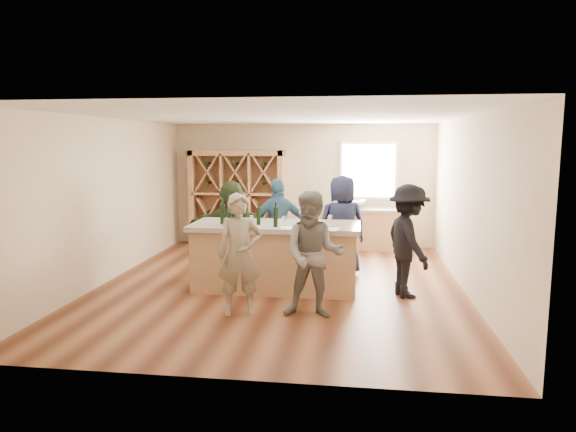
# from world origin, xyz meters

# --- Properties ---
(floor) EXTENTS (6.00, 7.00, 0.10)m
(floor) POSITION_xyz_m (0.00, 0.00, -0.05)
(floor) COLOR brown
(floor) RESTS_ON ground
(ceiling) EXTENTS (6.00, 7.00, 0.10)m
(ceiling) POSITION_xyz_m (0.00, 0.00, 2.85)
(ceiling) COLOR white
(ceiling) RESTS_ON ground
(wall_back) EXTENTS (6.00, 0.10, 2.80)m
(wall_back) POSITION_xyz_m (0.00, 3.55, 1.40)
(wall_back) COLOR beige
(wall_back) RESTS_ON ground
(wall_front) EXTENTS (6.00, 0.10, 2.80)m
(wall_front) POSITION_xyz_m (0.00, -3.55, 1.40)
(wall_front) COLOR beige
(wall_front) RESTS_ON ground
(wall_left) EXTENTS (0.10, 7.00, 2.80)m
(wall_left) POSITION_xyz_m (-3.05, 0.00, 1.40)
(wall_left) COLOR beige
(wall_left) RESTS_ON ground
(wall_right) EXTENTS (0.10, 7.00, 2.80)m
(wall_right) POSITION_xyz_m (3.05, 0.00, 1.40)
(wall_right) COLOR beige
(wall_right) RESTS_ON ground
(window_frame) EXTENTS (1.30, 0.06, 1.30)m
(window_frame) POSITION_xyz_m (1.50, 3.47, 1.75)
(window_frame) COLOR white
(window_frame) RESTS_ON wall_back
(window_pane) EXTENTS (1.18, 0.01, 1.18)m
(window_pane) POSITION_xyz_m (1.50, 3.44, 1.75)
(window_pane) COLOR white
(window_pane) RESTS_ON wall_back
(wine_rack) EXTENTS (2.20, 0.45, 2.20)m
(wine_rack) POSITION_xyz_m (-1.50, 3.27, 1.10)
(wine_rack) COLOR tan
(wine_rack) RESTS_ON floor
(back_counter_base) EXTENTS (1.60, 0.58, 0.86)m
(back_counter_base) POSITION_xyz_m (1.40, 3.20, 0.43)
(back_counter_base) COLOR tan
(back_counter_base) RESTS_ON floor
(back_counter_top) EXTENTS (1.70, 0.62, 0.06)m
(back_counter_top) POSITION_xyz_m (1.40, 3.20, 0.89)
(back_counter_top) COLOR #A09583
(back_counter_top) RESTS_ON back_counter_base
(sink) EXTENTS (0.54, 0.54, 0.19)m
(sink) POSITION_xyz_m (1.20, 3.20, 1.01)
(sink) COLOR silver
(sink) RESTS_ON back_counter_top
(faucet) EXTENTS (0.02, 0.02, 0.30)m
(faucet) POSITION_xyz_m (1.20, 3.38, 1.07)
(faucet) COLOR silver
(faucet) RESTS_ON back_counter_top
(tasting_counter_base) EXTENTS (2.60, 1.00, 1.00)m
(tasting_counter_base) POSITION_xyz_m (-0.05, -0.20, 0.50)
(tasting_counter_base) COLOR tan
(tasting_counter_base) RESTS_ON floor
(tasting_counter_top) EXTENTS (2.72, 1.12, 0.08)m
(tasting_counter_top) POSITION_xyz_m (-0.05, -0.20, 1.04)
(tasting_counter_top) COLOR #A09583
(tasting_counter_top) RESTS_ON tasting_counter_base
(wine_bottle_a) EXTENTS (0.09, 0.09, 0.33)m
(wine_bottle_a) POSITION_xyz_m (-0.89, -0.34, 1.24)
(wine_bottle_a) COLOR black
(wine_bottle_a) RESTS_ON tasting_counter_top
(wine_bottle_b) EXTENTS (0.08, 0.08, 0.31)m
(wine_bottle_b) POSITION_xyz_m (-0.74, -0.46, 1.23)
(wine_bottle_b) COLOR black
(wine_bottle_b) RESTS_ON tasting_counter_top
(wine_bottle_c) EXTENTS (0.08, 0.08, 0.30)m
(wine_bottle_c) POSITION_xyz_m (-0.55, -0.34, 1.23)
(wine_bottle_c) COLOR black
(wine_bottle_c) RESTS_ON tasting_counter_top
(wine_bottle_d) EXTENTS (0.07, 0.07, 0.27)m
(wine_bottle_d) POSITION_xyz_m (-0.49, -0.43, 1.22)
(wine_bottle_d) COLOR black
(wine_bottle_d) RESTS_ON tasting_counter_top
(wine_bottle_e) EXTENTS (0.08, 0.08, 0.27)m
(wine_bottle_e) POSITION_xyz_m (-0.30, -0.35, 1.21)
(wine_bottle_e) COLOR black
(wine_bottle_e) RESTS_ON tasting_counter_top
(wine_glass_a) EXTENTS (0.09, 0.09, 0.19)m
(wine_glass_a) POSITION_xyz_m (-0.34, -0.65, 1.18)
(wine_glass_a) COLOR white
(wine_glass_a) RESTS_ON tasting_counter_top
(wine_glass_b) EXTENTS (0.09, 0.09, 0.19)m
(wine_glass_b) POSITION_xyz_m (0.16, -0.67, 1.17)
(wine_glass_b) COLOR white
(wine_glass_b) RESTS_ON tasting_counter_top
(wine_glass_d) EXTENTS (0.07, 0.07, 0.17)m
(wine_glass_d) POSITION_xyz_m (0.40, -0.37, 1.17)
(wine_glass_d) COLOR white
(wine_glass_d) RESTS_ON tasting_counter_top
(wine_glass_e) EXTENTS (0.08, 0.08, 0.19)m
(wine_glass_e) POSITION_xyz_m (0.85, -0.43, 1.17)
(wine_glass_e) COLOR white
(wine_glass_e) RESTS_ON tasting_counter_top
(tasting_menu_a) EXTENTS (0.27, 0.33, 0.00)m
(tasting_menu_a) POSITION_xyz_m (-0.40, -0.59, 1.08)
(tasting_menu_a) COLOR white
(tasting_menu_a) RESTS_ON tasting_counter_top
(tasting_menu_b) EXTENTS (0.26, 0.32, 0.00)m
(tasting_menu_b) POSITION_xyz_m (0.20, -0.60, 1.08)
(tasting_menu_b) COLOR white
(tasting_menu_b) RESTS_ON tasting_counter_top
(tasting_menu_c) EXTENTS (0.30, 0.37, 0.00)m
(tasting_menu_c) POSITION_xyz_m (0.85, -0.62, 1.08)
(tasting_menu_c) COLOR white
(tasting_menu_c) RESTS_ON tasting_counter_top
(person_near_left) EXTENTS (0.71, 0.59, 1.70)m
(person_near_left) POSITION_xyz_m (-0.34, -1.51, 0.85)
(person_near_left) COLOR gray
(person_near_left) RESTS_ON floor
(person_near_right) EXTENTS (0.85, 0.48, 1.74)m
(person_near_right) POSITION_xyz_m (0.67, -1.50, 0.87)
(person_near_right) COLOR slate
(person_near_right) RESTS_ON floor
(person_server) EXTENTS (0.86, 1.24, 1.75)m
(person_server) POSITION_xyz_m (2.04, -0.35, 0.88)
(person_server) COLOR black
(person_server) RESTS_ON floor
(person_far_mid) EXTENTS (1.14, 0.86, 1.75)m
(person_far_mid) POSITION_xyz_m (-0.14, 0.71, 0.87)
(person_far_mid) COLOR #335972
(person_far_mid) RESTS_ON floor
(person_far_right) EXTENTS (1.02, 0.82, 1.81)m
(person_far_right) POSITION_xyz_m (0.99, 0.83, 0.90)
(person_far_right) COLOR #191E38
(person_far_right) RESTS_ON floor
(person_far_left) EXTENTS (1.67, 0.95, 1.70)m
(person_far_left) POSITION_xyz_m (-1.04, 0.88, 0.85)
(person_far_left) COLOR #263319
(person_far_left) RESTS_ON floor
(wine_bottle_f) EXTENTS (0.07, 0.07, 0.30)m
(wine_bottle_f) POSITION_xyz_m (0.00, -0.50, 1.23)
(wine_bottle_f) COLOR black
(wine_bottle_f) RESTS_ON tasting_counter_top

